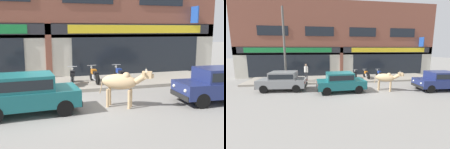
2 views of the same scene
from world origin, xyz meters
The scene contains 12 objects.
ground_plane centered at (0.00, 0.00, 0.00)m, with size 90.00×90.00×0.00m, color gray.
sidewalk centered at (0.00, 4.06, 0.08)m, with size 19.00×3.73×0.17m, color gray.
shop_building centered at (0.01, 6.18, 4.00)m, with size 23.00×1.40×8.44m.
cow centered at (2.34, -0.62, 1.01)m, with size 1.89×1.39×1.61m.
car_0 centered at (-5.46, 0.62, 0.81)m, with size 3.70×1.84×1.46m.
car_1 centered at (-1.16, -0.44, 0.81)m, with size 3.68×1.79×1.46m.
car_2 centered at (6.50, -1.06, 0.81)m, with size 3.69×1.82×1.46m.
motorcycle_0 centered at (1.03, 3.51, 0.56)m, with size 0.58×1.81×0.88m.
motorcycle_1 centered at (2.25, 3.68, 0.56)m, with size 0.52×1.81×0.88m.
motorcycle_2 centered at (3.66, 3.57, 0.56)m, with size 0.52×1.81×0.88m.
pedestrian centered at (-3.88, 3.25, 1.15)m, with size 0.39×0.37×1.60m.
utility_pole centered at (-5.58, 2.50, 3.42)m, with size 0.18×0.18×6.50m, color #595651.
Camera 2 is at (-2.91, -11.13, 3.17)m, focal length 24.00 mm.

